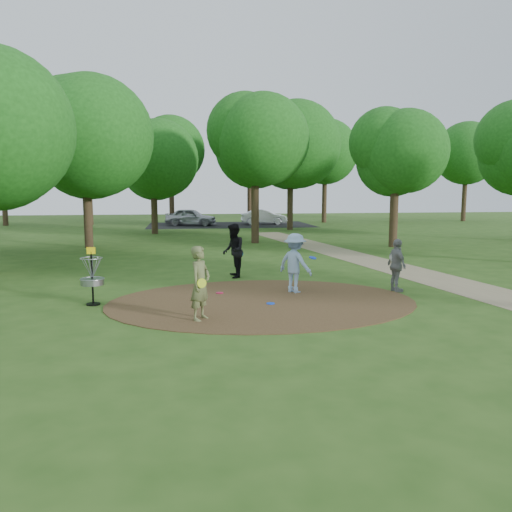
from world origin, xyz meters
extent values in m
plane|color=#2D5119|center=(0.00, 0.00, 0.00)|extent=(100.00, 100.00, 0.00)
cylinder|color=#47301C|center=(0.00, 0.00, 0.01)|extent=(8.40, 8.40, 0.02)
cube|color=#8C7A5B|center=(6.50, 2.00, 0.01)|extent=(7.55, 39.89, 0.01)
cube|color=black|center=(2.00, 30.00, 0.00)|extent=(14.00, 8.00, 0.01)
imported|color=#61693C|center=(-1.74, -1.69, 0.87)|extent=(0.69, 0.76, 1.75)
cylinder|color=#BEDC18|center=(-1.71, -1.92, 0.92)|extent=(0.22, 0.11, 0.22)
imported|color=#9ABAE6|center=(1.14, 1.06, 0.88)|extent=(1.23, 1.29, 1.76)
cylinder|color=#0D36ED|center=(1.69, 1.12, 1.03)|extent=(0.30, 0.30, 0.08)
imported|color=black|center=(-0.39, 3.88, 0.94)|extent=(0.73, 0.93, 1.88)
cylinder|color=#0C87D6|center=(-0.16, 3.85, 0.83)|extent=(0.23, 0.11, 0.22)
imported|color=gray|center=(4.18, 0.78, 0.79)|extent=(0.47, 0.96, 1.59)
cylinder|color=silver|center=(4.08, 0.83, 1.01)|extent=(0.22, 0.07, 0.22)
cylinder|color=#0E3FEE|center=(0.16, -0.36, 0.03)|extent=(0.22, 0.22, 0.02)
cylinder|color=#BC123E|center=(-1.08, 1.22, 0.03)|extent=(0.22, 0.22, 0.02)
imported|color=#B1B2B9|center=(-1.37, 29.62, 0.73)|extent=(4.58, 2.78, 1.46)
imported|color=#ADB0B5|center=(4.98, 30.04, 0.65)|extent=(4.02, 1.56, 1.31)
cylinder|color=black|center=(-4.50, 0.30, 0.68)|extent=(0.05, 0.05, 1.35)
cylinder|color=black|center=(-4.50, 0.30, 0.02)|extent=(0.36, 0.36, 0.04)
cylinder|color=gray|center=(-4.50, 0.30, 0.62)|extent=(0.60, 0.60, 0.16)
torus|color=gray|center=(-4.50, 0.30, 0.70)|extent=(0.63, 0.63, 0.03)
torus|color=gray|center=(-4.50, 0.30, 1.25)|extent=(0.58, 0.58, 0.02)
cube|color=yellow|center=(-4.50, 0.30, 1.45)|extent=(0.22, 0.02, 0.18)
cylinder|color=#332316|center=(-7.00, 14.00, 1.90)|extent=(0.44, 0.44, 3.80)
sphere|color=#194F15|center=(-7.00, 14.00, 5.52)|extent=(6.24, 6.24, 6.24)
cylinder|color=#332316|center=(2.00, 15.00, 2.09)|extent=(0.44, 0.44, 4.18)
sphere|color=#194F15|center=(2.00, 15.00, 5.59)|extent=(5.14, 5.14, 5.14)
cylinder|color=#332316|center=(9.00, 12.00, 1.80)|extent=(0.44, 0.44, 3.61)
sphere|color=#194F15|center=(9.00, 12.00, 4.80)|extent=(4.34, 4.34, 4.34)
cylinder|color=#332316|center=(-4.00, 22.00, 1.71)|extent=(0.44, 0.44, 3.42)
sphere|color=#194F15|center=(-4.00, 22.00, 4.89)|extent=(5.36, 5.36, 5.36)
cylinder|color=#332316|center=(6.00, 24.00, 2.19)|extent=(0.44, 0.44, 4.37)
sphere|color=#194F15|center=(6.00, 24.00, 6.17)|extent=(6.53, 6.53, 6.53)
camera|label=1|loc=(-2.13, -13.13, 3.03)|focal=35.00mm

